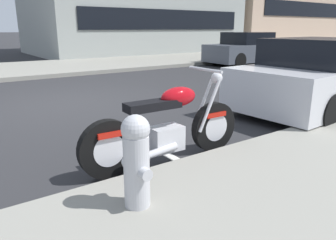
{
  "coord_description": "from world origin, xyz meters",
  "views": [
    {
      "loc": [
        -2.29,
        -6.94,
        1.62
      ],
      "look_at": [
        0.06,
        -3.61,
        0.45
      ],
      "focal_mm": 34.56,
      "sensor_mm": 36.0,
      "label": 1
    }
  ],
  "objects_px": {
    "parked_motorcycle": "(168,129)",
    "fire_hydrant": "(136,159)",
    "car_opposite_curb": "(247,50)",
    "parked_car_near_corner": "(323,77)"
  },
  "relations": [
    {
      "from": "parked_motorcycle",
      "to": "car_opposite_curb",
      "type": "xyz_separation_m",
      "value": [
        9.47,
        7.12,
        0.22
      ]
    },
    {
      "from": "fire_hydrant",
      "to": "car_opposite_curb",
      "type": "bearing_deg",
      "value": 37.54
    },
    {
      "from": "parked_motorcycle",
      "to": "fire_hydrant",
      "type": "distance_m",
      "value": 1.28
    },
    {
      "from": "parked_motorcycle",
      "to": "car_opposite_curb",
      "type": "distance_m",
      "value": 11.85
    },
    {
      "from": "parked_car_near_corner",
      "to": "car_opposite_curb",
      "type": "bearing_deg",
      "value": 48.82
    },
    {
      "from": "parked_car_near_corner",
      "to": "car_opposite_curb",
      "type": "height_order",
      "value": "car_opposite_curb"
    },
    {
      "from": "car_opposite_curb",
      "to": "fire_hydrant",
      "type": "distance_m",
      "value": 13.12
    },
    {
      "from": "parked_motorcycle",
      "to": "fire_hydrant",
      "type": "relative_size",
      "value": 2.72
    },
    {
      "from": "parked_motorcycle",
      "to": "parked_car_near_corner",
      "type": "bearing_deg",
      "value": 8.08
    },
    {
      "from": "parked_car_near_corner",
      "to": "car_opposite_curb",
      "type": "xyz_separation_m",
      "value": [
        5.3,
        6.68,
        -0.0
      ]
    }
  ]
}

